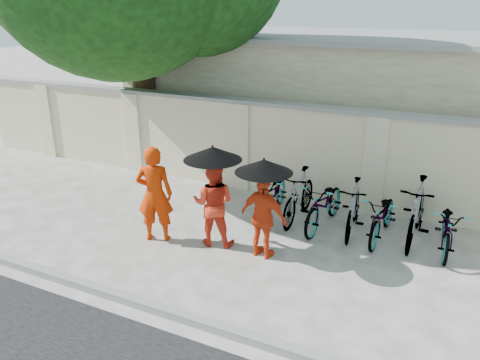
% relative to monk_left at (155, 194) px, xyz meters
% --- Properties ---
extents(ground, '(80.00, 80.00, 0.00)m').
position_rel_monk_left_xyz_m(ground, '(1.28, -0.13, -0.88)').
color(ground, beige).
extents(kerb, '(40.00, 0.16, 0.12)m').
position_rel_monk_left_xyz_m(kerb, '(1.28, -1.83, -0.82)').
color(kerb, gray).
rests_on(kerb, ground).
extents(compound_wall, '(20.00, 0.30, 2.00)m').
position_rel_monk_left_xyz_m(compound_wall, '(2.28, 3.07, 0.12)').
color(compound_wall, beige).
rests_on(compound_wall, ground).
extents(building_behind, '(14.00, 6.00, 3.20)m').
position_rel_monk_left_xyz_m(building_behind, '(3.28, 6.87, 0.72)').
color(building_behind, beige).
rests_on(building_behind, ground).
extents(monk_left, '(0.76, 0.65, 1.77)m').
position_rel_monk_left_xyz_m(monk_left, '(0.00, 0.00, 0.00)').
color(monk_left, '#C02A02').
rests_on(monk_left, ground).
extents(monk_center, '(0.87, 0.75, 1.55)m').
position_rel_monk_left_xyz_m(monk_center, '(1.02, 0.31, -0.11)').
color(monk_center, red).
rests_on(monk_center, ground).
extents(parasol_center, '(0.99, 0.99, 0.96)m').
position_rel_monk_left_xyz_m(parasol_center, '(1.07, 0.23, 0.84)').
color(parasol_center, black).
rests_on(parasol_center, ground).
extents(monk_right, '(0.91, 0.50, 1.46)m').
position_rel_monk_left_xyz_m(monk_right, '(2.00, 0.26, -0.15)').
color(monk_right, red).
rests_on(monk_right, ground).
extents(parasol_right, '(0.94, 0.94, 0.94)m').
position_rel_monk_left_xyz_m(parasol_right, '(2.02, 0.18, 0.77)').
color(parasol_right, black).
rests_on(parasol_right, ground).
extents(bike_0, '(0.73, 1.70, 0.87)m').
position_rel_monk_left_xyz_m(bike_0, '(1.51, 1.94, -0.45)').
color(bike_0, gray).
rests_on(bike_0, ground).
extents(bike_1, '(0.50, 1.72, 1.03)m').
position_rel_monk_left_xyz_m(bike_1, '(2.06, 1.90, -0.37)').
color(bike_1, gray).
rests_on(bike_1, ground).
extents(bike_2, '(0.76, 1.82, 0.94)m').
position_rel_monk_left_xyz_m(bike_2, '(2.61, 1.81, -0.42)').
color(bike_2, gray).
rests_on(bike_2, ground).
extents(bike_3, '(0.62, 1.70, 1.00)m').
position_rel_monk_left_xyz_m(bike_3, '(3.15, 1.81, -0.38)').
color(bike_3, gray).
rests_on(bike_3, ground).
extents(bike_4, '(0.67, 1.70, 0.88)m').
position_rel_monk_left_xyz_m(bike_4, '(3.70, 1.81, -0.45)').
color(bike_4, gray).
rests_on(bike_4, ground).
extents(bike_5, '(0.59, 1.93, 1.15)m').
position_rel_monk_left_xyz_m(bike_5, '(4.25, 1.97, -0.31)').
color(bike_5, gray).
rests_on(bike_5, ground).
extents(bike_6, '(0.67, 1.66, 0.86)m').
position_rel_monk_left_xyz_m(bike_6, '(4.79, 1.84, -0.46)').
color(bike_6, gray).
rests_on(bike_6, ground).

